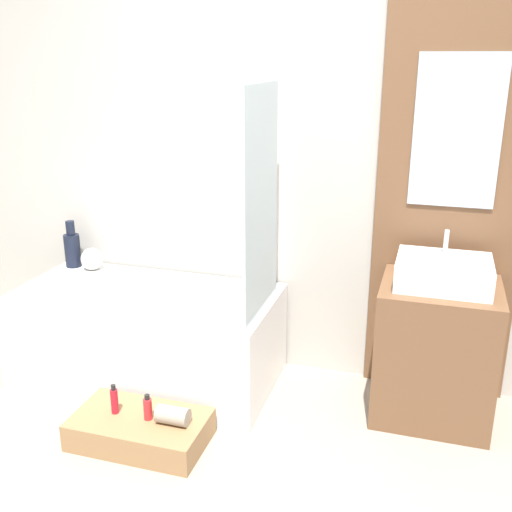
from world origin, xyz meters
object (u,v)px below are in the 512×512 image
Objects in this scene: vase_tall_dark at (72,248)px; bottle_soap_primary at (114,400)px; bottle_soap_secondary at (148,408)px; bathtub at (148,335)px; wooden_step_bench at (140,429)px; vase_round_light at (92,259)px; sink at (443,272)px.

bottle_soap_primary is at bearing -48.87° from vase_tall_dark.
vase_tall_dark is 1.36m from bottle_soap_secondary.
bathtub is 2.25× the size of wooden_step_bench.
bathtub is at bearing -27.23° from vase_round_light.
bottle_soap_secondary is at bearing 0.00° from wooden_step_bench.
vase_round_light is (-0.74, 0.85, 0.54)m from wooden_step_bench.
bottle_soap_primary is (0.11, -0.59, -0.06)m from bathtub.
wooden_step_bench is at bearing -44.27° from vase_tall_dark.
vase_round_light is at bearing 152.77° from bathtub.
bottle_soap_primary reaches higher than bottle_soap_secondary.
wooden_step_bench is 4.75× the size of vase_round_light.
bottle_soap_primary is 1.17× the size of bottle_soap_secondary.
vase_tall_dark is at bearing 137.28° from bottle_soap_secondary.
wooden_step_bench is at bearing 180.00° from bottle_soap_secondary.
sink reaches higher than vase_tall_dark.
bottle_soap_primary is at bearing -155.27° from sink.
bathtub is 0.61m from bottle_soap_primary.
vase_round_light is at bearing 132.97° from bottle_soap_secondary.
bathtub reaches higher than bottle_soap_primary.
bathtub is 0.65m from vase_round_light.
vase_round_light is (-0.50, 0.26, 0.34)m from bathtub.
bottle_soap_secondary is (0.94, -0.87, -0.46)m from vase_tall_dark.
bottle_soap_secondary is (0.05, 0.00, 0.13)m from wooden_step_bench.
sink reaches higher than bottle_soap_primary.
vase_tall_dark reaches higher than bathtub.
sink reaches higher than vase_round_light.
vase_round_light is at bearing 175.74° from sink.
sink is 3.29× the size of vase_round_light.
bottle_soap_primary is at bearing -54.36° from vase_round_light.
vase_tall_dark reaches higher than vase_round_light.
vase_tall_dark is at bearing 135.73° from wooden_step_bench.
bathtub is 11.12× the size of bottle_soap_secondary.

